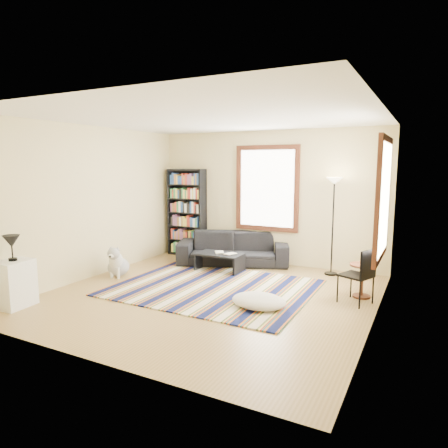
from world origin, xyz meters
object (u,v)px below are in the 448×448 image
at_px(bookshelf, 187,212).
at_px(coffee_table, 220,262).
at_px(floor_cushion, 259,301).
at_px(floor_lamp, 333,227).
at_px(sofa, 233,248).
at_px(white_cabinet, 15,284).
at_px(dog, 118,261).
at_px(side_table, 362,281).
at_px(folding_chair, 356,276).

distance_m(bookshelf, coffee_table, 1.84).
relative_size(floor_cushion, floor_lamp, 0.44).
bearing_deg(bookshelf, sofa, -11.50).
bearing_deg(white_cabinet, bookshelf, 79.53).
distance_m(sofa, white_cabinet, 4.20).
xyz_separation_m(coffee_table, dog, (-1.54, -1.19, 0.11)).
xyz_separation_m(floor_cushion, white_cabinet, (-3.23, -1.62, 0.25)).
relative_size(white_cabinet, dog, 1.21).
relative_size(bookshelf, white_cabinet, 2.86).
xyz_separation_m(bookshelf, floor_lamp, (3.38, -0.17, -0.07)).
height_order(floor_lamp, white_cabinet, floor_lamp).
relative_size(coffee_table, dog, 1.56).
relative_size(coffee_table, floor_lamp, 0.48).
distance_m(coffee_table, side_table, 2.78).
xyz_separation_m(sofa, side_table, (2.79, -1.02, -0.07)).
xyz_separation_m(floor_lamp, side_table, (0.73, -1.12, -0.66)).
xyz_separation_m(folding_chair, dog, (-4.25, -0.51, -0.14)).
bearing_deg(floor_lamp, side_table, -56.86).
bearing_deg(dog, folding_chair, -12.12).
bearing_deg(folding_chair, side_table, 104.41).
bearing_deg(sofa, floor_lamp, -19.81).
distance_m(floor_cushion, folding_chair, 1.54).
bearing_deg(white_cabinet, folding_chair, 24.12).
height_order(sofa, floor_lamp, floor_lamp).
relative_size(bookshelf, dog, 3.46).
height_order(side_table, white_cabinet, white_cabinet).
bearing_deg(folding_chair, dog, -150.12).
relative_size(floor_cushion, side_table, 1.53).
relative_size(sofa, white_cabinet, 3.30).
relative_size(sofa, dog, 4.00).
bearing_deg(bookshelf, coffee_table, -34.59).
height_order(bookshelf, side_table, bookshelf).
xyz_separation_m(floor_lamp, white_cabinet, (-3.77, -3.94, -0.58)).
bearing_deg(floor_lamp, dog, -151.23).
distance_m(sofa, coffee_table, 0.68).
relative_size(sofa, coffee_table, 2.56).
xyz_separation_m(bookshelf, white_cabinet, (-0.39, -4.11, -0.65)).
bearing_deg(folding_chair, bookshelf, -178.67).
bearing_deg(bookshelf, floor_cushion, -41.27).
bearing_deg(sofa, white_cabinet, -136.66).
bearing_deg(floor_lamp, sofa, -177.21).
relative_size(sofa, side_table, 4.27).
xyz_separation_m(coffee_table, floor_cushion, (1.48, -1.56, -0.08)).
distance_m(coffee_table, dog, 1.95).
height_order(coffee_table, dog, dog).
bearing_deg(floor_cushion, side_table, 43.26).
relative_size(floor_lamp, dog, 3.22).
distance_m(bookshelf, dog, 2.25).
xyz_separation_m(sofa, folding_chair, (2.74, -1.35, 0.09)).
xyz_separation_m(sofa, white_cabinet, (-1.71, -3.84, 0.01)).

